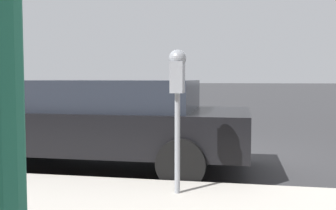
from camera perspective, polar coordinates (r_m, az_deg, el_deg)
ground_plane at (r=7.11m, az=3.23°, el=-7.46°), size 220.00×220.00×0.00m
parking_meter at (r=4.26m, az=1.38°, el=3.08°), size 0.21×0.19×1.57m
car_black at (r=6.21m, az=-9.34°, el=-2.26°), size 2.11×4.57×1.37m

